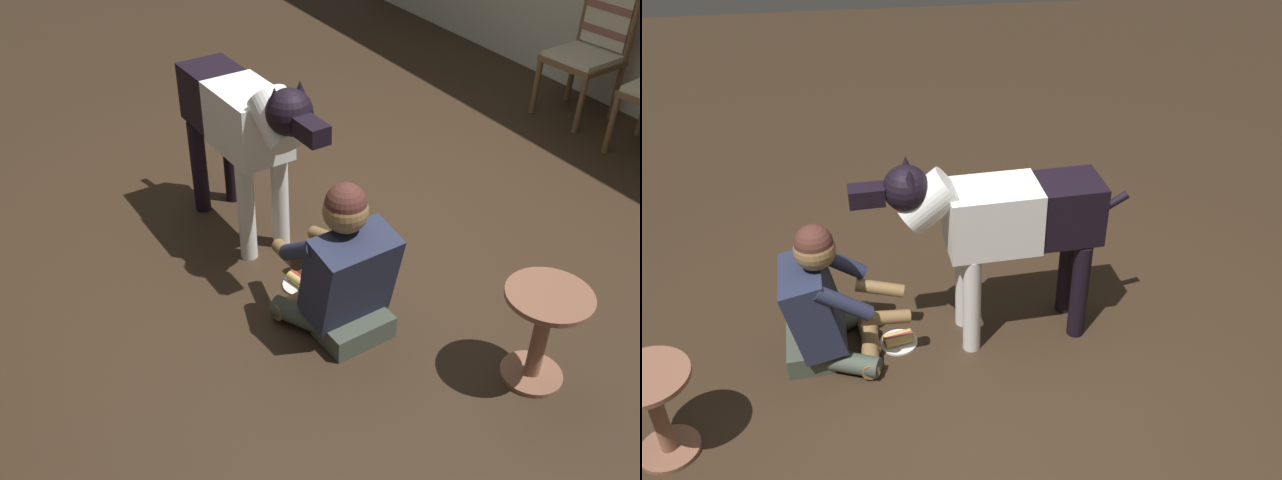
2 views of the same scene
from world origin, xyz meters
TOP-DOWN VIEW (x-y plane):
  - ground_plane at (0.00, 0.00)m, footprint 13.21×13.21m
  - dining_chair_left_of_pair at (-0.37, 2.57)m, footprint 0.50×0.50m
  - person_sitting_on_floor at (0.83, -0.31)m, footprint 0.68×0.58m
  - large_dog at (-0.11, -0.37)m, footprint 1.43×0.35m
  - hot_dog_on_plate at (0.46, -0.33)m, footprint 0.21×0.21m
  - round_side_table at (1.56, 0.27)m, footprint 0.38×0.38m

SIDE VIEW (x-z plane):
  - ground_plane at x=0.00m, z-range 0.00..0.00m
  - hot_dog_on_plate at x=0.46m, z-range 0.00..0.06m
  - round_side_table at x=1.56m, z-range 0.05..0.53m
  - person_sitting_on_floor at x=0.83m, z-range -0.07..0.74m
  - dining_chair_left_of_pair at x=-0.37m, z-range 0.05..1.03m
  - large_dog at x=-0.11m, z-range 0.17..1.28m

